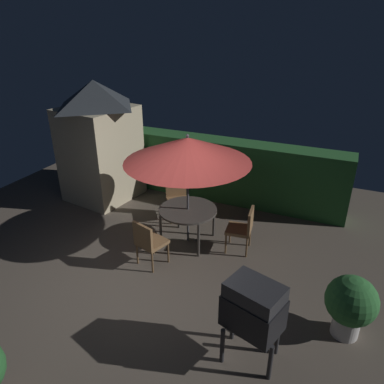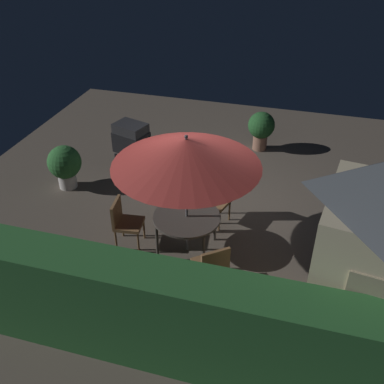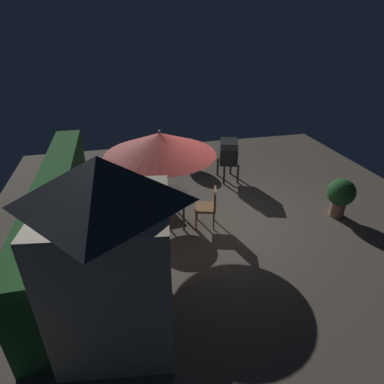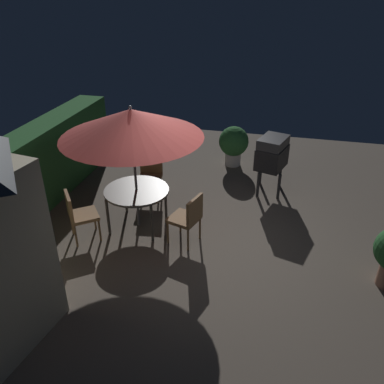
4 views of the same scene
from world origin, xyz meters
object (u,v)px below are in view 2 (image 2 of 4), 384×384
garden_shed (379,255)px  bbq_grill (131,139)px  potted_plant_by_grill (261,128)px  patio_umbrella (186,152)px  chair_near_shed (218,197)px  patio_table (187,219)px  chair_toward_hedge (212,265)px  chair_far_side (124,220)px  potted_plant_by_shed (65,164)px

garden_shed → bbq_grill: (4.74, -3.30, -0.62)m
garden_shed → potted_plant_by_grill: 5.73m
patio_umbrella → chair_near_shed: size_ratio=2.63×
chair_near_shed → garden_shed: bearing=140.3°
patio_table → bbq_grill: 2.94m
garden_shed → chair_toward_hedge: bearing=-6.7°
chair_far_side → patio_umbrella: bearing=-173.1°
potted_plant_by_shed → patio_umbrella: bearing=157.1°
patio_table → chair_far_side: chair_far_side is taller
patio_umbrella → chair_near_shed: 1.78m
garden_shed → chair_toward_hedge: (2.19, -0.26, -0.94)m
patio_umbrella → chair_toward_hedge: 1.77m
patio_table → potted_plant_by_grill: 4.20m
patio_umbrella → bbq_grill: size_ratio=1.97×
chair_toward_hedge → potted_plant_by_shed: size_ratio=0.94×
patio_umbrella → chair_far_side: patio_umbrella is taller
patio_table → potted_plant_by_shed: 3.31m
bbq_grill → chair_far_side: 2.52m
chair_near_shed → chair_far_side: bearing=39.2°
chair_toward_hedge → chair_near_shed: bearing=-79.8°
potted_plant_by_grill → patio_umbrella: bearing=81.0°
bbq_grill → chair_toward_hedge: size_ratio=1.33×
bbq_grill → patio_table: bearing=130.6°
patio_umbrella → chair_near_shed: bearing=-106.9°
chair_toward_hedge → potted_plant_by_grill: size_ratio=0.93×
patio_umbrella → potted_plant_by_grill: size_ratio=2.45×
patio_table → potted_plant_by_grill: bearing=-99.0°
chair_near_shed → patio_table: bearing=73.1°
garden_shed → potted_plant_by_shed: size_ratio=3.00×
garden_shed → chair_toward_hedge: 2.40m
chair_toward_hedge → potted_plant_by_shed: 4.24m
patio_table → bbq_grill: (1.91, -2.23, 0.17)m
chair_near_shed → potted_plant_by_grill: bearing=-96.3°
chair_far_side → bbq_grill: bearing=-71.0°
patio_umbrella → bbq_grill: bearing=-49.4°
bbq_grill → chair_toward_hedge: (-2.55, 3.05, -0.33)m
bbq_grill → potted_plant_by_shed: (1.13, 0.94, -0.29)m
patio_umbrella → potted_plant_by_shed: (3.05, -1.29, -1.40)m
garden_shed → potted_plant_by_grill: (2.17, -5.22, -0.89)m
potted_plant_by_shed → chair_far_side: bearing=143.9°
chair_near_shed → chair_toward_hedge: same height
bbq_grill → chair_far_side: size_ratio=1.33×
garden_shed → potted_plant_by_shed: bearing=-21.9°
garden_shed → potted_plant_by_grill: garden_shed is taller
patio_table → potted_plant_by_shed: bearing=-22.9°
potted_plant_by_grill → garden_shed: bearing=112.6°
bbq_grill → potted_plant_by_shed: size_ratio=1.25×
chair_toward_hedge → potted_plant_by_grill: potted_plant_by_grill is taller
chair_near_shed → bbq_grill: bearing=-28.7°
patio_table → potted_plant_by_shed: potted_plant_by_shed is taller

